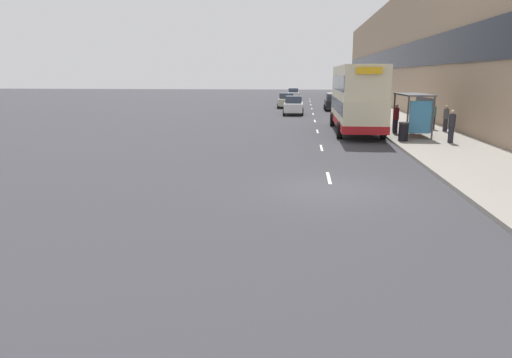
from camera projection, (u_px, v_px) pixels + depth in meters
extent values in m
plane|color=#38383D|center=(332.00, 190.00, 15.10)|extent=(220.00, 220.00, 0.00)
cube|color=gray|center=(369.00, 108.00, 51.78)|extent=(5.00, 93.00, 0.14)
cube|color=#9E846B|center=(409.00, 52.00, 50.02)|extent=(3.00, 93.00, 12.43)
cube|color=black|center=(395.00, 58.00, 50.31)|extent=(0.12, 89.28, 2.24)
cube|color=silver|center=(329.00, 178.00, 16.80)|extent=(0.12, 2.00, 0.01)
cube|color=silver|center=(321.00, 148.00, 23.79)|extent=(0.12, 2.00, 0.01)
cube|color=silver|center=(317.00, 131.00, 30.77)|extent=(0.12, 2.00, 0.01)
cube|color=silver|center=(315.00, 121.00, 37.76)|extent=(0.12, 2.00, 0.01)
cube|color=silver|center=(313.00, 114.00, 44.74)|extent=(0.12, 2.00, 0.01)
cube|color=silver|center=(312.00, 109.00, 51.72)|extent=(0.12, 2.00, 0.01)
cube|color=silver|center=(311.00, 105.00, 58.71)|extent=(0.12, 2.00, 0.01)
cube|color=silver|center=(310.00, 102.00, 65.69)|extent=(0.12, 2.00, 0.01)
cube|color=silver|center=(309.00, 99.00, 72.68)|extent=(0.12, 2.00, 0.01)
cube|color=#4C4C51|center=(414.00, 94.00, 27.36)|extent=(1.60, 4.20, 0.08)
cylinder|color=#4C4C51|center=(408.00, 118.00, 25.77)|extent=(0.10, 0.10, 2.40)
cylinder|color=#4C4C51|center=(394.00, 113.00, 29.65)|extent=(0.10, 0.10, 2.40)
cylinder|color=#4C4C51|center=(433.00, 118.00, 25.63)|extent=(0.10, 0.10, 2.40)
cylinder|color=#4C4C51|center=(416.00, 113.00, 29.51)|extent=(0.10, 0.10, 2.40)
cube|color=#99A8B2|center=(424.00, 113.00, 27.55)|extent=(0.04, 3.68, 1.92)
cube|color=#3F8CBF|center=(420.00, 117.00, 25.75)|extent=(1.19, 0.10, 1.82)
cube|color=maroon|center=(415.00, 128.00, 27.78)|extent=(0.36, 2.80, 0.08)
cube|color=beige|center=(356.00, 111.00, 30.13)|extent=(2.55, 10.78, 1.85)
cube|color=beige|center=(357.00, 81.00, 29.71)|extent=(2.50, 10.46, 1.95)
cube|color=#B2191E|center=(355.00, 121.00, 30.29)|extent=(2.58, 10.84, 0.45)
cube|color=#2D3847|center=(356.00, 105.00, 30.05)|extent=(2.58, 10.14, 0.81)
cube|color=#2D3847|center=(357.00, 83.00, 29.73)|extent=(2.55, 10.14, 0.94)
cube|color=yellow|center=(369.00, 71.00, 24.36)|extent=(1.40, 0.08, 0.36)
cylinder|color=black|center=(332.00, 119.00, 34.02)|extent=(0.30, 1.00, 1.00)
cylinder|color=black|center=(367.00, 120.00, 33.76)|extent=(0.30, 1.00, 1.00)
cylinder|color=black|center=(340.00, 130.00, 27.22)|extent=(0.30, 1.00, 1.00)
cylinder|color=black|center=(383.00, 131.00, 26.97)|extent=(0.30, 1.00, 1.00)
cube|color=black|center=(334.00, 104.00, 49.20)|extent=(1.79, 4.16, 0.80)
cube|color=#2D3847|center=(334.00, 97.00, 48.83)|extent=(1.58, 2.00, 0.66)
cylinder|color=black|center=(325.00, 107.00, 50.63)|extent=(0.20, 0.60, 0.60)
cylinder|color=black|center=(341.00, 107.00, 50.45)|extent=(0.20, 0.60, 0.60)
cylinder|color=black|center=(326.00, 108.00, 48.12)|extent=(0.20, 0.60, 0.60)
cylinder|color=black|center=(343.00, 108.00, 47.95)|extent=(0.20, 0.60, 0.60)
cube|color=#B7B799|center=(286.00, 102.00, 53.27)|extent=(1.78, 4.35, 0.76)
cube|color=#2D3847|center=(287.00, 96.00, 53.33)|extent=(1.57, 2.09, 0.62)
cylinder|color=black|center=(294.00, 106.00, 51.96)|extent=(0.20, 0.60, 0.60)
cylinder|color=black|center=(278.00, 106.00, 52.14)|extent=(0.20, 0.60, 0.60)
cylinder|color=black|center=(294.00, 104.00, 54.58)|extent=(0.20, 0.60, 0.60)
cylinder|color=black|center=(279.00, 104.00, 54.75)|extent=(0.20, 0.60, 0.60)
cube|color=silver|center=(294.00, 107.00, 43.81)|extent=(1.73, 4.03, 0.80)
cube|color=#2D3847|center=(294.00, 99.00, 43.84)|extent=(1.52, 1.93, 0.66)
cylinder|color=black|center=(302.00, 113.00, 42.60)|extent=(0.20, 0.60, 0.60)
cylinder|color=black|center=(284.00, 112.00, 42.77)|extent=(0.20, 0.60, 0.60)
cylinder|color=black|center=(302.00, 111.00, 45.03)|extent=(0.20, 0.60, 0.60)
cylinder|color=black|center=(285.00, 110.00, 45.20)|extent=(0.20, 0.60, 0.60)
cube|color=silver|center=(293.00, 95.00, 73.63)|extent=(1.73, 4.02, 0.75)
cube|color=#2D3847|center=(293.00, 90.00, 73.67)|extent=(1.52, 1.93, 0.61)
cylinder|color=black|center=(299.00, 97.00, 72.41)|extent=(0.20, 0.60, 0.60)
cylinder|color=black|center=(288.00, 97.00, 72.59)|extent=(0.20, 0.60, 0.60)
cylinder|color=black|center=(299.00, 97.00, 74.83)|extent=(0.20, 0.60, 0.60)
cylinder|color=black|center=(288.00, 97.00, 75.00)|extent=(0.20, 0.60, 0.60)
cylinder|color=#23232D|center=(395.00, 126.00, 28.58)|extent=(0.29, 0.29, 0.86)
cylinder|color=maroon|center=(396.00, 114.00, 28.40)|extent=(0.36, 0.36, 0.72)
sphere|color=tan|center=(397.00, 106.00, 28.30)|extent=(0.23, 0.23, 0.23)
cylinder|color=#23232D|center=(433.00, 123.00, 30.80)|extent=(0.28, 0.28, 0.83)
cylinder|color=#337260|center=(434.00, 112.00, 30.63)|extent=(0.35, 0.35, 0.69)
sphere|color=tan|center=(434.00, 105.00, 30.53)|extent=(0.22, 0.22, 0.22)
cylinder|color=#23232D|center=(445.00, 125.00, 29.55)|extent=(0.27, 0.27, 0.80)
cylinder|color=#4C4C51|center=(446.00, 114.00, 29.39)|extent=(0.34, 0.34, 0.67)
sphere|color=tan|center=(447.00, 107.00, 29.29)|extent=(0.22, 0.22, 0.22)
cylinder|color=#23232D|center=(451.00, 135.00, 24.56)|extent=(0.29, 0.29, 0.84)
cylinder|color=#26262D|center=(452.00, 121.00, 24.39)|extent=(0.35, 0.35, 0.70)
sphere|color=tan|center=(453.00, 112.00, 24.28)|extent=(0.23, 0.23, 0.23)
cylinder|color=black|center=(403.00, 133.00, 25.17)|extent=(0.52, 0.52, 0.95)
cylinder|color=#2D2D33|center=(404.00, 123.00, 25.05)|extent=(0.55, 0.55, 0.10)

